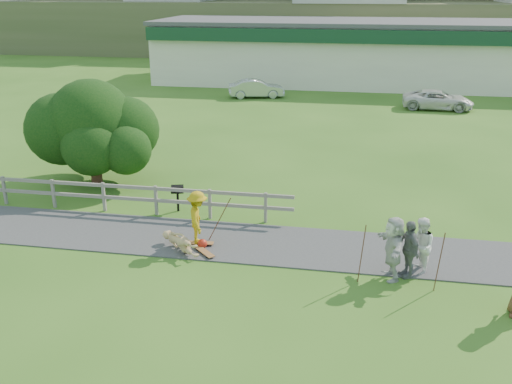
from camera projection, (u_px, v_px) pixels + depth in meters
The scene contains 19 objects.
ground at pixel (183, 260), 17.29m from camera, with size 260.00×260.00×0.00m, color #2F5D1A.
path at pixel (196, 239), 18.67m from camera, with size 34.00×3.00×0.04m, color #343436.
fence at pixel (88, 191), 20.87m from camera, with size 15.05×0.10×1.10m.
strip_mall at pixel (350, 51), 48.04m from camera, with size 32.50×10.75×5.10m.
skater_rider at pixel (198, 221), 17.92m from camera, with size 1.12×0.64×1.73m, color #B89311.
skater_fallen at pixel (180, 242), 17.72m from camera, with size 1.70×0.41×0.62m, color tan.
spectator_a at pixel (421, 246), 16.23m from camera, with size 0.82×0.64×1.68m, color white.
spectator_b at pixel (409, 249), 16.04m from camera, with size 1.00×0.42×1.70m, color slate.
spectator_d at pixel (393, 248), 15.90m from camera, with size 1.73×0.55×1.86m, color beige.
car_silver at pixel (256, 89), 41.92m from camera, with size 1.41×4.05×1.33m, color #AEB2B7.
car_white at pixel (438, 100), 37.95m from camera, with size 2.12×4.60×1.28m, color silver.
tree at pixel (94, 145), 23.58m from camera, with size 5.64×5.64×3.22m, color black, non-canonical shape.
bbq at pixel (178, 199), 20.84m from camera, with size 0.45×0.34×0.97m, color black, non-canonical shape.
longboard_rider at pixel (199, 244), 18.20m from camera, with size 0.96×0.23×0.11m, color brown, non-canonical shape.
longboard_fallen at pixel (205, 253), 17.58m from camera, with size 0.91×0.22×0.10m, color brown, non-canonical shape.
helmet at pixel (202, 244), 18.00m from camera, with size 0.31×0.31×0.31m, color red.
pole_rider at pixel (219, 217), 18.19m from camera, with size 0.03×0.03×1.73m, color #563022.
pole_spec_left at pixel (362, 254), 15.69m from camera, with size 0.03×0.03×1.75m, color #563022.
pole_spec_right at pixel (439, 262), 15.23m from camera, with size 0.03×0.03×1.74m, color #563022.
Camera 1 is at (4.97, -14.90, 7.84)m, focal length 40.00 mm.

